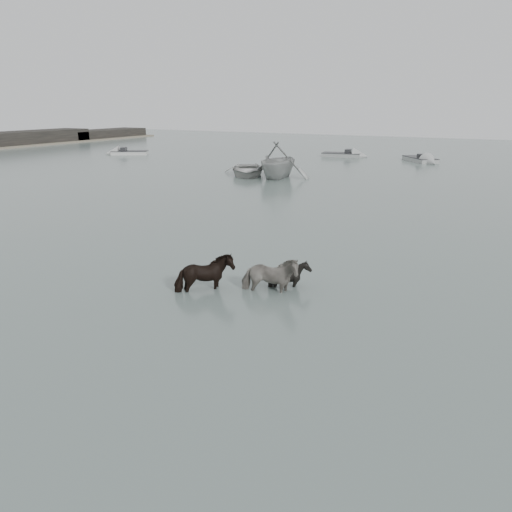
% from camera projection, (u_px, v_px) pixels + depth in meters
% --- Properties ---
extents(ground, '(140.00, 140.00, 0.00)m').
position_uv_depth(ground, '(264.00, 291.00, 14.16)').
color(ground, '#54645C').
rests_on(ground, ground).
extents(pony_pinto, '(1.82, 1.24, 1.40)m').
position_uv_depth(pony_pinto, '(270.00, 269.00, 13.84)').
color(pony_pinto, black).
rests_on(pony_pinto, ground).
extents(pony_dark, '(1.55, 1.68, 1.39)m').
position_uv_depth(pony_dark, '(205.00, 268.00, 13.92)').
color(pony_dark, black).
rests_on(pony_dark, ground).
extents(pony_black, '(1.14, 1.06, 1.09)m').
position_uv_depth(pony_black, '(290.00, 268.00, 14.36)').
color(pony_black, black).
rests_on(pony_black, ground).
extents(rowboat_lead, '(5.42, 6.05, 1.03)m').
position_uv_depth(rowboat_lead, '(247.00, 168.00, 36.59)').
color(rowboat_lead, '#B8B7B2').
rests_on(rowboat_lead, ground).
extents(rowboat_trail, '(4.70, 5.36, 2.69)m').
position_uv_depth(rowboat_trail, '(278.00, 159.00, 35.11)').
color(rowboat_trail, '#A3A5A3').
rests_on(rowboat_trail, ground).
extents(skiff_outer, '(5.10, 3.97, 0.75)m').
position_uv_depth(skiff_outer, '(130.00, 151.00, 51.29)').
color(skiff_outer, silver).
rests_on(skiff_outer, ground).
extents(skiff_mid, '(4.64, 5.38, 0.75)m').
position_uv_depth(skiff_mid, '(420.00, 157.00, 45.27)').
color(skiff_mid, '#9D9F9D').
rests_on(skiff_mid, ground).
extents(skiff_far, '(5.38, 2.33, 0.75)m').
position_uv_depth(skiff_far, '(342.00, 153.00, 49.30)').
color(skiff_far, '#999B99').
rests_on(skiff_far, ground).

